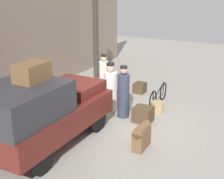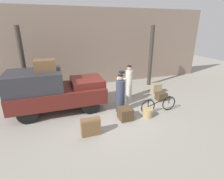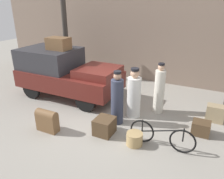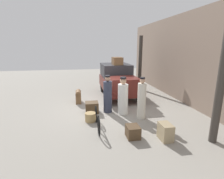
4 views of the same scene
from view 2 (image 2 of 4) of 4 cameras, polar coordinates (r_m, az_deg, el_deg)
name	(u,v)px [view 2 (image 2 of 4)]	position (r m, az deg, el deg)	size (l,w,h in m)	color
ground_plane	(109,112)	(7.58, -0.94, -7.42)	(30.00, 30.00, 0.00)	gray
station_building_facade	(87,48)	(10.74, -8.07, 13.27)	(16.00, 0.15, 4.50)	gray
canopy_pillar_left	(23,65)	(9.38, -27.00, 7.28)	(0.23, 0.23, 3.53)	#38332D
canopy_pillar_right	(151,56)	(10.86, 12.51, 10.49)	(0.23, 0.23, 3.53)	#38332D
truck	(53,89)	(7.78, -18.79, 0.03)	(3.88, 1.83, 1.80)	black
bicycle	(159,105)	(7.73, 14.99, -4.84)	(1.68, 0.04, 0.68)	black
wicker_basket	(148,113)	(7.32, 11.54, -7.41)	(0.43, 0.43, 0.34)	tan
porter_with_bicycle	(120,95)	(7.38, 2.75, -1.78)	(0.37, 0.37, 1.65)	#33384C
conductor_in_dark_uniform	(129,83)	(8.78, 5.52, 1.97)	(0.33, 0.33, 1.69)	silver
porter_carrying_trunk	(121,90)	(8.03, 3.10, -0.17)	(0.43, 0.43, 1.61)	white
trunk_umber_medium	(91,126)	(6.04, -7.02, -11.61)	(0.65, 0.27, 0.65)	brown
trunk_large_brown	(125,114)	(6.99, 4.34, -7.84)	(0.51, 0.56, 0.47)	#4C3823
suitcase_small_leather	(161,96)	(9.03, 15.74, -2.15)	(0.48, 0.41, 0.39)	#4C3823
suitcase_tan_flat	(156,88)	(9.91, 14.19, 0.43)	(0.52, 0.34, 0.53)	#9E8966
trunk_on_truck_roof	(45,65)	(7.51, -21.04, 7.40)	(0.81, 0.55, 0.44)	brown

